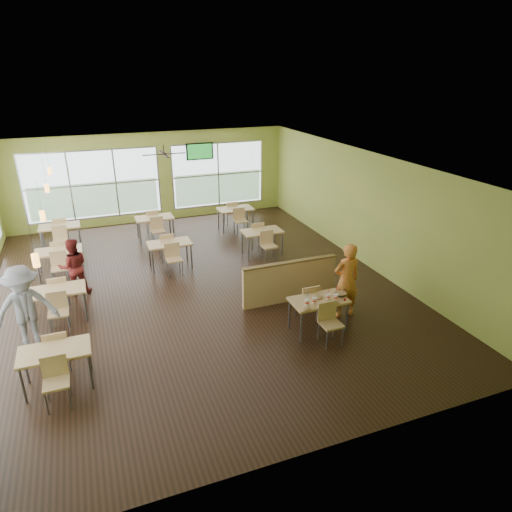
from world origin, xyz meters
The scene contains 20 objects.
room centered at (0.00, 0.00, 1.60)m, with size 12.00×12.04×3.20m.
window_bays centered at (-2.65, 3.08, 1.48)m, with size 9.24×10.24×2.38m.
main_table centered at (2.00, -3.00, 0.63)m, with size 1.22×1.52×0.87m.
half_wall_divider centered at (2.00, -1.55, 0.52)m, with size 2.40×0.14×1.04m.
dining_tables centered at (-1.05, 1.71, 0.63)m, with size 6.92×8.72×0.87m.
pendant_lights centered at (-3.20, 0.68, 2.45)m, with size 0.11×7.31×0.86m.
ceiling_fan centered at (0.00, 3.00, 2.95)m, with size 1.25×1.25×0.29m.
tv_backwall centered at (1.80, 5.90, 2.45)m, with size 1.00×0.07×0.60m.
man_plaid centered at (2.87, -2.65, 0.88)m, with size 0.64×0.42×1.76m, color #F5481B.
patron_maroon centered at (-2.83, 0.73, 0.73)m, with size 0.71×0.55×1.46m, color maroon.
patron_grey centered at (-3.72, -1.57, 0.92)m, with size 1.18×0.68×1.83m, color slate.
cup_blue centered at (1.64, -3.14, 0.82)m, with size 0.10×0.10×0.36m.
cup_yellow centered at (1.83, -3.12, 0.82)m, with size 0.10×0.10×0.35m.
cup_red_near centered at (2.18, -3.06, 0.81)m, with size 0.09×0.09×0.31m.
cup_red_far centered at (2.32, -3.16, 0.82)m, with size 0.10×0.10×0.36m.
food_basket centered at (2.52, -3.00, 0.79)m, with size 0.27×0.27×0.06m.
ketchup_cup centered at (2.50, -3.23, 0.76)m, with size 0.05×0.05×0.02m, color #AF0D05.
wrapper_left centered at (1.57, -3.30, 0.77)m, with size 0.17×0.15×0.04m, color #A88551.
wrapper_mid centered at (2.01, -2.95, 0.77)m, with size 0.20×0.18×0.05m, color #A88551.
wrapper_right centered at (2.26, -3.30, 0.77)m, with size 0.14×0.13×0.04m, color #A88551.
Camera 1 is at (-2.32, -10.50, 5.31)m, focal length 32.00 mm.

